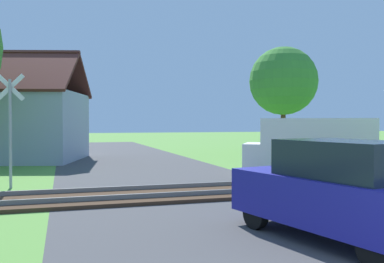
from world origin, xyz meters
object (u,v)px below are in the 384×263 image
object	(u,v)px
crossing_sign_far	(10,122)
tree_far	(283,81)
mail_truck	(312,144)
parked_car	(338,191)
house	(20,123)

from	to	relation	value
crossing_sign_far	tree_far	size ratio (longest dim) A/B	0.51
mail_truck	parked_car	xyz separation A→B (m)	(-4.73, -8.19, -0.34)
tree_far	house	bearing A→B (deg)	-178.16
crossing_sign_far	tree_far	world-z (taller)	tree_far
tree_far	parked_car	distance (m)	21.70
house	mail_truck	xyz separation A→B (m)	(11.54, -10.39, -0.78)
crossing_sign_far	parked_car	distance (m)	10.38
crossing_sign_far	house	world-z (taller)	house
crossing_sign_far	tree_far	bearing A→B (deg)	41.06
house	tree_far	bearing A→B (deg)	16.85
crossing_sign_far	tree_far	distance (m)	19.28
parked_car	tree_far	bearing A→B (deg)	50.58
tree_far	parked_car	bearing A→B (deg)	-116.44
house	parked_car	world-z (taller)	house
crossing_sign_far	house	bearing A→B (deg)	99.80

